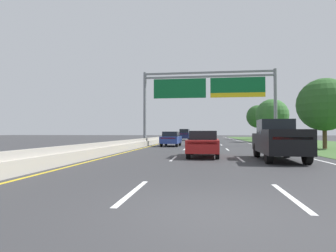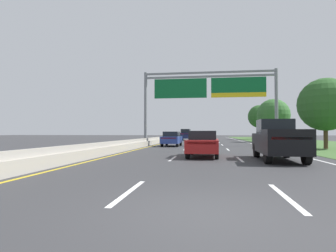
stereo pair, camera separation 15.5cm
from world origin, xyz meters
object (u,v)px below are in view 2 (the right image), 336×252
overhead_sign_gantry (209,92)px  car_navy_left_lane_suv (186,134)px  roadside_tree_near (325,105)px  car_blue_left_lane_sedan (172,139)px  roadside_tree_distant (261,122)px  roadside_tree_far (260,117)px  pickup_truck_black (278,140)px  car_darkgreen_centre_lane_sedan (207,137)px  car_red_centre_lane_sedan (203,143)px  roadside_tree_mid (273,115)px

overhead_sign_gantry → car_navy_left_lane_suv: (-4.14, 20.44, -5.02)m
overhead_sign_gantry → roadside_tree_near: overhead_sign_gantry is taller
car_blue_left_lane_sedan → roadside_tree_distant: (17.89, 46.19, 3.44)m
overhead_sign_gantry → roadside_tree_far: overhead_sign_gantry is taller
overhead_sign_gantry → roadside_tree_near: size_ratio=2.37×
overhead_sign_gantry → pickup_truck_black: size_ratio=2.76×
pickup_truck_black → car_darkgreen_centre_lane_sedan: bearing=9.2°
overhead_sign_gantry → car_navy_left_lane_suv: size_ratio=3.18×
car_red_centre_lane_sedan → roadside_tree_far: bearing=-12.9°
pickup_truck_black → roadside_tree_far: size_ratio=0.77×
pickup_truck_black → roadside_tree_far: bearing=-7.3°
pickup_truck_black → car_navy_left_lane_suv: (-7.64, 36.90, 0.02)m
car_navy_left_lane_suv → roadside_tree_distant: size_ratio=0.78×
pickup_truck_black → roadside_tree_far: (6.88, 43.51, 3.65)m
roadside_tree_near → roadside_tree_mid: bearing=91.4°
car_darkgreen_centre_lane_sedan → roadside_tree_near: 20.05m
pickup_truck_black → roadside_tree_far: 44.21m
car_navy_left_lane_suv → roadside_tree_far: 16.37m
car_darkgreen_centre_lane_sedan → roadside_tree_mid: roadside_tree_mid is taller
pickup_truck_black → car_darkgreen_centre_lane_sedan: (-3.68, 28.05, -0.26)m
roadside_tree_distant → pickup_truck_black: bearing=-99.7°
pickup_truck_black → roadside_tree_distant: (10.40, 60.59, 3.18)m
overhead_sign_gantry → pickup_truck_black: overhead_sign_gantry is taller
roadside_tree_mid → roadside_tree_far: size_ratio=0.94×
overhead_sign_gantry → pickup_truck_black: bearing=-78.0°
car_darkgreen_centre_lane_sedan → roadside_tree_mid: size_ratio=0.67×
roadside_tree_distant → car_red_centre_lane_sedan: bearing=-103.7°
roadside_tree_mid → roadside_tree_distant: bearing=82.7°
car_red_centre_lane_sedan → roadside_tree_near: bearing=-46.5°
roadside_tree_distant → car_navy_left_lane_suv: bearing=-127.3°
pickup_truck_black → car_darkgreen_centre_lane_sedan: pickup_truck_black is taller
pickup_truck_black → roadside_tree_far: roadside_tree_far is taller
car_darkgreen_centre_lane_sedan → roadside_tree_near: size_ratio=0.70×
pickup_truck_black → car_darkgreen_centre_lane_sedan: 28.29m
pickup_truck_black → car_red_centre_lane_sedan: 4.28m
car_darkgreen_centre_lane_sedan → roadside_tree_far: 19.13m
car_darkgreen_centre_lane_sedan → overhead_sign_gantry: bearing=179.3°
roadside_tree_far → car_navy_left_lane_suv: bearing=-155.5°
pickup_truck_black → roadside_tree_near: 13.47m
car_navy_left_lane_suv → roadside_tree_near: bearing=-149.6°
pickup_truck_black → roadside_tree_mid: bearing=-10.6°
roadside_tree_near → roadside_tree_far: (0.08, 32.26, 0.74)m
car_darkgreen_centre_lane_sedan → roadside_tree_near: bearing=-149.6°
car_darkgreen_centre_lane_sedan → car_blue_left_lane_sedan: size_ratio=1.00×
car_red_centre_lane_sedan → car_darkgreen_centre_lane_sedan: bearing=1.0°
car_blue_left_lane_sedan → roadside_tree_mid: (13.87, 14.85, 3.33)m
roadside_tree_mid → car_red_centre_lane_sedan: bearing=-110.5°
car_red_centre_lane_sedan → roadside_tree_far: size_ratio=0.63×
pickup_truck_black → car_navy_left_lane_suv: size_ratio=1.15×
car_red_centre_lane_sedan → car_navy_left_lane_suv: car_navy_left_lane_suv is taller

